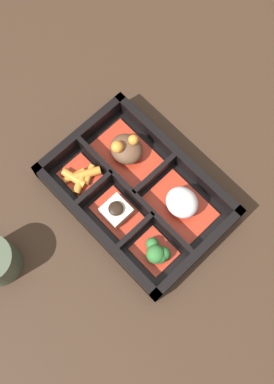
{
  "coord_description": "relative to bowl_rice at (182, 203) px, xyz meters",
  "views": [
    {
      "loc": [
        0.16,
        -0.15,
        0.73
      ],
      "look_at": [
        0.0,
        0.0,
        0.03
      ],
      "focal_mm": 42.0,
      "sensor_mm": 36.0,
      "label": 1
    }
  ],
  "objects": [
    {
      "name": "ground_plane",
      "position": [
        -0.07,
        -0.04,
        -0.03
      ],
      "size": [
        3.0,
        3.0,
        0.0
      ],
      "primitive_type": "plane",
      "color": "#382619"
    },
    {
      "name": "bento_base",
      "position": [
        -0.07,
        -0.04,
        -0.03
      ],
      "size": [
        0.29,
        0.2,
        0.01
      ],
      "color": "black",
      "rests_on": "ground_plane"
    },
    {
      "name": "bento_rim",
      "position": [
        -0.07,
        -0.04,
        -0.01
      ],
      "size": [
        0.29,
        0.2,
        0.04
      ],
      "color": "black",
      "rests_on": "ground_plane"
    },
    {
      "name": "bowl_stew",
      "position": [
        -0.13,
        -0.0,
        -0.0
      ],
      "size": [
        0.11,
        0.07,
        0.05
      ],
      "color": "#B22D19",
      "rests_on": "bento_base"
    },
    {
      "name": "bowl_rice",
      "position": [
        0.0,
        0.0,
        0.0
      ],
      "size": [
        0.11,
        0.07,
        0.05
      ],
      "color": "#B22D19",
      "rests_on": "bento_base"
    },
    {
      "name": "bowl_carrots",
      "position": [
        -0.15,
        -0.09,
        -0.01
      ],
      "size": [
        0.06,
        0.06,
        0.02
      ],
      "color": "#B22D19",
      "rests_on": "bento_base"
    },
    {
      "name": "bowl_tofu",
      "position": [
        -0.07,
        -0.08,
        -0.01
      ],
      "size": [
        0.08,
        0.06,
        0.03
      ],
      "color": "#B22D19",
      "rests_on": "bento_base"
    },
    {
      "name": "bowl_greens",
      "position": [
        0.03,
        -0.08,
        -0.01
      ],
      "size": [
        0.06,
        0.06,
        0.04
      ],
      "color": "#B22D19",
      "rests_on": "bento_base"
    }
  ]
}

